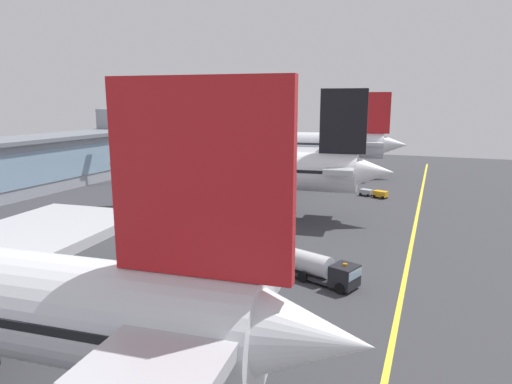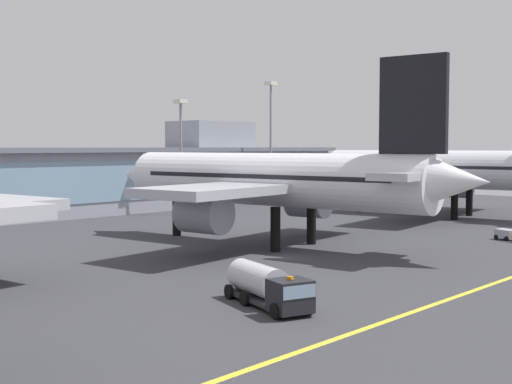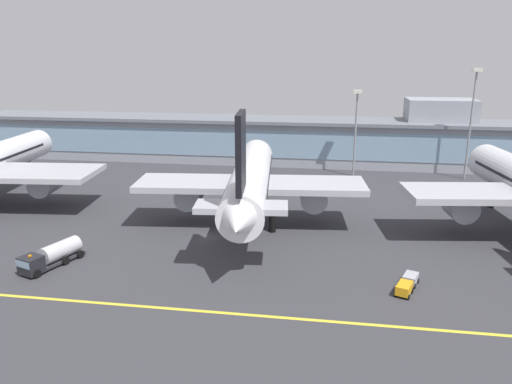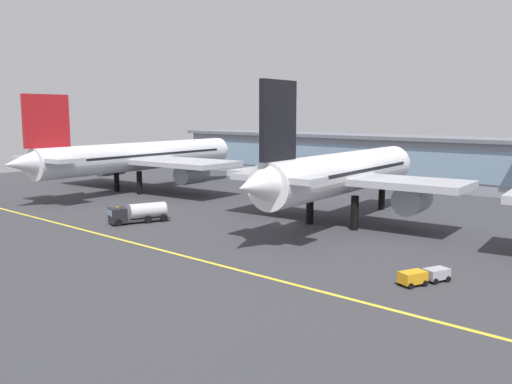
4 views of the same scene
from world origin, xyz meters
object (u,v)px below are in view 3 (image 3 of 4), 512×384
Objects in this scene: baggage_tug_near at (407,284)px; apron_light_mast_west at (356,119)px; airliner_near_right at (250,181)px; fuel_tanker_truck at (50,256)px; apron_light_mast_centre at (472,108)px.

apron_light_mast_west reaches higher than baggage_tug_near.
apron_light_mast_west is (-4.36, 55.61, 12.28)m from baggage_tug_near.
fuel_tanker_truck is at bearing 124.70° from airliner_near_right.
apron_light_mast_centre reaches higher than fuel_tanker_truck.
fuel_tanker_truck is at bearing -139.04° from apron_light_mast_centre.
fuel_tanker_truck is (-23.50, -19.93, -6.01)m from airliner_near_right.
airliner_near_right is 31.39m from fuel_tanker_truck.
fuel_tanker_truck is 0.48× the size of apron_light_mast_west.
apron_light_mast_west is at bearing -154.22° from baggage_tug_near.
baggage_tug_near is at bearing -85.52° from apron_light_mast_west.
airliner_near_right is at bearing -116.38° from apron_light_mast_west.
fuel_tanker_truck is at bearing -126.48° from apron_light_mast_west.
apron_light_mast_centre is (24.54, 1.25, 2.65)m from apron_light_mast_west.
apron_light_mast_west is (17.87, 36.02, 5.56)m from airliner_near_right.
apron_light_mast_centre reaches higher than baggage_tug_near.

